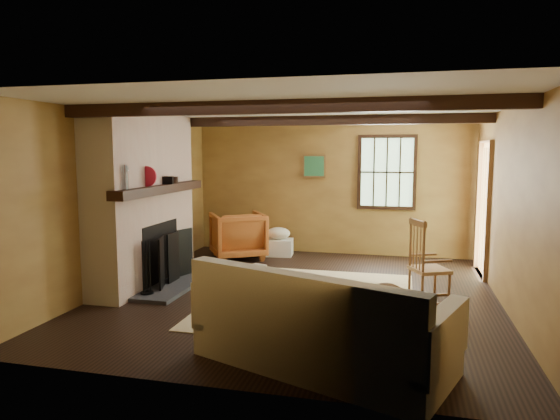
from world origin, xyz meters
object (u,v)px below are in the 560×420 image
(rocking_chair, at_px, (427,267))
(sofa, at_px, (320,331))
(laundry_basket, at_px, (278,247))
(fireplace, at_px, (145,206))
(armchair, at_px, (238,235))

(rocking_chair, height_order, sofa, rocking_chair)
(laundry_basket, bearing_deg, rocking_chair, -42.01)
(fireplace, xyz_separation_m, armchair, (0.73, 1.89, -0.70))
(laundry_basket, bearing_deg, sofa, -71.53)
(fireplace, distance_m, armchair, 2.14)
(fireplace, relative_size, rocking_chair, 2.30)
(laundry_basket, distance_m, armchair, 0.79)
(sofa, bearing_deg, laundry_basket, 129.21)
(sofa, xyz_separation_m, laundry_basket, (-1.48, 4.44, -0.17))
(fireplace, relative_size, armchair, 2.68)
(rocking_chair, distance_m, sofa, 2.43)
(rocking_chair, bearing_deg, fireplace, 66.32)
(laundry_basket, bearing_deg, armchair, -148.24)
(rocking_chair, height_order, laundry_basket, rocking_chair)
(laundry_basket, bearing_deg, fireplace, -120.78)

